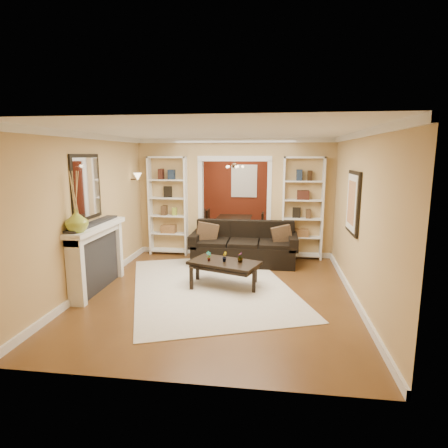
# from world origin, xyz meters

# --- Properties ---
(floor) EXTENTS (8.00, 8.00, 0.00)m
(floor) POSITION_xyz_m (0.00, 0.00, 0.00)
(floor) COLOR brown
(floor) RESTS_ON ground
(ceiling) EXTENTS (8.00, 8.00, 0.00)m
(ceiling) POSITION_xyz_m (0.00, 0.00, 2.70)
(ceiling) COLOR white
(ceiling) RESTS_ON ground
(wall_back) EXTENTS (8.00, 0.00, 8.00)m
(wall_back) POSITION_xyz_m (0.00, 4.00, 1.35)
(wall_back) COLOR tan
(wall_back) RESTS_ON ground
(wall_front) EXTENTS (8.00, 0.00, 8.00)m
(wall_front) POSITION_xyz_m (0.00, -4.00, 1.35)
(wall_front) COLOR tan
(wall_front) RESTS_ON ground
(wall_left) EXTENTS (0.00, 8.00, 8.00)m
(wall_left) POSITION_xyz_m (-2.25, 0.00, 1.35)
(wall_left) COLOR tan
(wall_left) RESTS_ON ground
(wall_right) EXTENTS (0.00, 8.00, 8.00)m
(wall_right) POSITION_xyz_m (2.25, 0.00, 1.35)
(wall_right) COLOR tan
(wall_right) RESTS_ON ground
(partition_wall) EXTENTS (4.50, 0.15, 2.70)m
(partition_wall) POSITION_xyz_m (0.00, 1.20, 1.35)
(partition_wall) COLOR tan
(partition_wall) RESTS_ON floor
(red_back_panel) EXTENTS (4.44, 0.04, 2.64)m
(red_back_panel) POSITION_xyz_m (0.00, 3.97, 1.32)
(red_back_panel) COLOR maroon
(red_back_panel) RESTS_ON floor
(dining_window) EXTENTS (0.78, 0.03, 0.98)m
(dining_window) POSITION_xyz_m (0.00, 3.93, 1.55)
(dining_window) COLOR #8CA5CC
(dining_window) RESTS_ON wall_back
(area_rug) EXTENTS (3.80, 4.44, 0.01)m
(area_rug) POSITION_xyz_m (-0.18, -1.08, 0.01)
(area_rug) COLOR silver
(area_rug) RESTS_ON floor
(sofa) EXTENTS (2.28, 0.99, 0.89)m
(sofa) POSITION_xyz_m (0.28, 0.45, 0.45)
(sofa) COLOR black
(sofa) RESTS_ON floor
(pillow_left) EXTENTS (0.48, 0.28, 0.46)m
(pillow_left) POSITION_xyz_m (-0.53, 0.43, 0.67)
(pillow_left) COLOR brown
(pillow_left) RESTS_ON sofa
(pillow_right) EXTENTS (0.43, 0.20, 0.41)m
(pillow_right) POSITION_xyz_m (1.09, 0.43, 0.64)
(pillow_right) COLOR brown
(pillow_right) RESTS_ON sofa
(coffee_table) EXTENTS (1.36, 1.02, 0.46)m
(coffee_table) POSITION_xyz_m (0.05, -1.04, 0.23)
(coffee_table) COLOR black
(coffee_table) RESTS_ON floor
(plant_left) EXTENTS (0.11, 0.11, 0.18)m
(plant_left) POSITION_xyz_m (-0.23, -1.04, 0.55)
(plant_left) COLOR #336626
(plant_left) RESTS_ON coffee_table
(plant_center) EXTENTS (0.09, 0.11, 0.18)m
(plant_center) POSITION_xyz_m (0.05, -1.04, 0.55)
(plant_center) COLOR #336626
(plant_center) RESTS_ON coffee_table
(plant_right) EXTENTS (0.11, 0.11, 0.18)m
(plant_right) POSITION_xyz_m (0.34, -1.04, 0.55)
(plant_right) COLOR #336626
(plant_right) RESTS_ON coffee_table
(bookshelf_left) EXTENTS (0.90, 0.30, 2.30)m
(bookshelf_left) POSITION_xyz_m (-1.55, 1.03, 1.15)
(bookshelf_left) COLOR white
(bookshelf_left) RESTS_ON floor
(bookshelf_right) EXTENTS (0.90, 0.30, 2.30)m
(bookshelf_right) POSITION_xyz_m (1.55, 1.03, 1.15)
(bookshelf_right) COLOR white
(bookshelf_right) RESTS_ON floor
(fireplace) EXTENTS (0.32, 1.70, 1.16)m
(fireplace) POSITION_xyz_m (-2.09, -1.50, 0.58)
(fireplace) COLOR white
(fireplace) RESTS_ON floor
(vase) EXTENTS (0.38, 0.38, 0.36)m
(vase) POSITION_xyz_m (-2.09, -2.13, 1.34)
(vase) COLOR #92A635
(vase) RESTS_ON fireplace
(mirror) EXTENTS (0.03, 0.95, 1.10)m
(mirror) POSITION_xyz_m (-2.23, -1.50, 1.80)
(mirror) COLOR silver
(mirror) RESTS_ON wall_left
(wall_sconce) EXTENTS (0.18, 0.18, 0.22)m
(wall_sconce) POSITION_xyz_m (-2.15, 0.55, 1.83)
(wall_sconce) COLOR #FFE0A5
(wall_sconce) RESTS_ON wall_left
(framed_art) EXTENTS (0.04, 0.85, 1.05)m
(framed_art) POSITION_xyz_m (2.21, -1.00, 1.55)
(framed_art) COLOR black
(framed_art) RESTS_ON wall_right
(dining_table) EXTENTS (1.72, 0.96, 0.61)m
(dining_table) POSITION_xyz_m (-0.15, 2.56, 0.30)
(dining_table) COLOR black
(dining_table) RESTS_ON floor
(dining_chair_nw) EXTENTS (0.55, 0.55, 0.93)m
(dining_chair_nw) POSITION_xyz_m (-0.70, 2.26, 0.46)
(dining_chair_nw) COLOR black
(dining_chair_nw) RESTS_ON floor
(dining_chair_ne) EXTENTS (0.54, 0.54, 0.87)m
(dining_chair_ne) POSITION_xyz_m (0.40, 2.26, 0.44)
(dining_chair_ne) COLOR black
(dining_chair_ne) RESTS_ON floor
(dining_chair_sw) EXTENTS (0.54, 0.54, 0.84)m
(dining_chair_sw) POSITION_xyz_m (-0.70, 2.86, 0.42)
(dining_chair_sw) COLOR black
(dining_chair_sw) RESTS_ON floor
(dining_chair_se) EXTENTS (0.41, 0.41, 0.77)m
(dining_chair_se) POSITION_xyz_m (0.40, 2.86, 0.38)
(dining_chair_se) COLOR black
(dining_chair_se) RESTS_ON floor
(chandelier) EXTENTS (0.50, 0.50, 0.30)m
(chandelier) POSITION_xyz_m (0.00, 2.70, 2.02)
(chandelier) COLOR #342517
(chandelier) RESTS_ON ceiling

